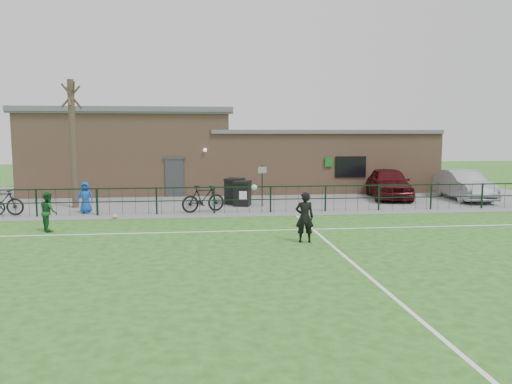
{
  "coord_description": "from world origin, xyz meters",
  "views": [
    {
      "loc": [
        -2.17,
        -13.77,
        3.56
      ],
      "look_at": [
        0.0,
        5.0,
        1.3
      ],
      "focal_mm": 35.0,
      "sensor_mm": 36.0,
      "label": 1
    }
  ],
  "objects": [
    {
      "name": "pitch_line_touch",
      "position": [
        0.0,
        7.8,
        0.0
      ],
      "size": [
        28.0,
        0.1,
        0.01
      ],
      "primitive_type": "cube",
      "color": "white",
      "rests_on": "ground"
    },
    {
      "name": "bicycle_b",
      "position": [
        -10.6,
        8.42,
        0.6
      ],
      "size": [
        1.93,
        0.57,
        1.16
      ],
      "primitive_type": "imported",
      "rotation": [
        0.0,
        0.0,
        1.56
      ],
      "color": "black",
      "rests_on": "paving_strip"
    },
    {
      "name": "perimeter_fence",
      "position": [
        0.0,
        8.0,
        0.6
      ],
      "size": [
        28.0,
        0.1,
        1.2
      ],
      "primitive_type": "cube",
      "color": "black",
      "rests_on": "ground"
    },
    {
      "name": "spectator_child",
      "position": [
        -7.14,
        8.7,
        0.71
      ],
      "size": [
        0.68,
        0.44,
        1.38
      ],
      "primitive_type": "imported",
      "rotation": [
        0.0,
        0.0,
        0.0
      ],
      "color": "blue",
      "rests_on": "paving_strip"
    },
    {
      "name": "goalkeeper_kick",
      "position": [
        1.19,
        1.97,
        0.85
      ],
      "size": [
        1.7,
        3.56,
        1.66
      ],
      "color": "black",
      "rests_on": "ground"
    },
    {
      "name": "wheelie_bin_right",
      "position": [
        -0.4,
        10.9,
        0.61
      ],
      "size": [
        1.07,
        1.13,
        1.19
      ],
      "primitive_type": "cube",
      "rotation": [
        0.0,
        0.0,
        -0.41
      ],
      "color": "black",
      "rests_on": "paving_strip"
    },
    {
      "name": "bare_tree",
      "position": [
        -8.0,
        10.5,
        3.0
      ],
      "size": [
        0.3,
        0.3,
        6.0
      ],
      "primitive_type": "cylinder",
      "color": "#413327",
      "rests_on": "ground"
    },
    {
      "name": "ball_ground",
      "position": [
        -5.63,
        7.09,
        0.11
      ],
      "size": [
        0.22,
        0.22,
        0.22
      ],
      "primitive_type": "sphere",
      "color": "silver",
      "rests_on": "ground"
    },
    {
      "name": "ground",
      "position": [
        0.0,
        0.0,
        0.0
      ],
      "size": [
        90.0,
        90.0,
        0.0
      ],
      "primitive_type": "plane",
      "color": "#24591A",
      "rests_on": "ground"
    },
    {
      "name": "outfield_player",
      "position": [
        -7.58,
        4.78,
        0.72
      ],
      "size": [
        0.8,
        0.87,
        1.43
      ],
      "primitive_type": "imported",
      "rotation": [
        0.0,
        0.0,
        2.05
      ],
      "color": "#175222",
      "rests_on": "ground"
    },
    {
      "name": "wheelie_bin_left",
      "position": [
        -0.08,
        10.15,
        0.58
      ],
      "size": [
        0.96,
        1.02,
        1.13
      ],
      "primitive_type": "cube",
      "rotation": [
        0.0,
        0.0,
        -0.29
      ],
      "color": "black",
      "rests_on": "paving_strip"
    },
    {
      "name": "clubhouse",
      "position": [
        -0.88,
        16.5,
        2.22
      ],
      "size": [
        24.25,
        5.4,
        4.96
      ],
      "color": "#9E7658",
      "rests_on": "ground"
    },
    {
      "name": "paving_strip",
      "position": [
        0.0,
        13.5,
        0.01
      ],
      "size": [
        34.0,
        13.0,
        0.02
      ],
      "primitive_type": "cube",
      "color": "slate",
      "rests_on": "ground"
    },
    {
      "name": "car_maroon",
      "position": [
        8.02,
        11.99,
        0.85
      ],
      "size": [
        2.82,
        5.14,
        1.66
      ],
      "primitive_type": "imported",
      "rotation": [
        0.0,
        0.0,
        -0.19
      ],
      "color": "#3F0B0F",
      "rests_on": "paving_strip"
    },
    {
      "name": "sign_post",
      "position": [
        0.85,
        9.8,
        1.02
      ],
      "size": [
        0.07,
        0.07,
        2.0
      ],
      "primitive_type": "cylinder",
      "rotation": [
        0.0,
        0.0,
        -0.12
      ],
      "color": "black",
      "rests_on": "paving_strip"
    },
    {
      "name": "pitch_line_mid",
      "position": [
        0.0,
        4.0,
        0.0
      ],
      "size": [
        28.0,
        0.1,
        0.01
      ],
      "primitive_type": "cube",
      "color": "white",
      "rests_on": "ground"
    },
    {
      "name": "car_silver",
      "position": [
        11.78,
        11.02,
        0.79
      ],
      "size": [
        2.0,
        4.81,
        1.55
      ],
      "primitive_type": "imported",
      "rotation": [
        0.0,
        0.0,
        -0.08
      ],
      "color": "#95989C",
      "rests_on": "paving_strip"
    },
    {
      "name": "bicycle_d",
      "position": [
        -1.98,
        8.43,
        0.62
      ],
      "size": [
        2.08,
        1.24,
        1.21
      ],
      "primitive_type": "imported",
      "rotation": [
        0.0,
        0.0,
        1.93
      ],
      "color": "black",
      "rests_on": "paving_strip"
    },
    {
      "name": "pitch_line_perp",
      "position": [
        2.0,
        0.0,
        0.0
      ],
      "size": [
        0.1,
        16.0,
        0.01
      ],
      "primitive_type": "cube",
      "color": "white",
      "rests_on": "ground"
    }
  ]
}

